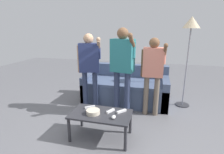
{
  "coord_description": "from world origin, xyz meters",
  "views": [
    {
      "loc": [
        0.48,
        -2.34,
        1.6
      ],
      "look_at": [
        -0.2,
        0.32,
        0.83
      ],
      "focal_mm": 28.35,
      "sensor_mm": 36.0,
      "label": 1
    }
  ],
  "objects_px": {
    "floor_lamp": "(191,30)",
    "player_left": "(89,63)",
    "snack_bowl": "(93,112)",
    "player_right": "(153,68)",
    "game_remote_wand_far": "(110,111)",
    "couch": "(126,89)",
    "coffee_table": "(101,117)",
    "game_remote_nunchuk": "(114,117)",
    "game_remote_wand_near": "(122,111)",
    "game_remote_wand_spare": "(90,107)",
    "player_center": "(122,62)"
  },
  "relations": [
    {
      "from": "player_right",
      "to": "game_remote_wand_far",
      "type": "bearing_deg",
      "value": -123.38
    },
    {
      "from": "floor_lamp",
      "to": "player_right",
      "type": "bearing_deg",
      "value": -137.64
    },
    {
      "from": "coffee_table",
      "to": "couch",
      "type": "bearing_deg",
      "value": 85.35
    },
    {
      "from": "couch",
      "to": "player_left",
      "type": "bearing_deg",
      "value": -136.19
    },
    {
      "from": "game_remote_wand_far",
      "to": "coffee_table",
      "type": "bearing_deg",
      "value": -147.59
    },
    {
      "from": "couch",
      "to": "game_remote_wand_near",
      "type": "bearing_deg",
      "value": -82.89
    },
    {
      "from": "couch",
      "to": "game_remote_wand_far",
      "type": "relative_size",
      "value": 12.26
    },
    {
      "from": "couch",
      "to": "game_remote_wand_spare",
      "type": "height_order",
      "value": "couch"
    },
    {
      "from": "game_remote_nunchuk",
      "to": "game_remote_wand_near",
      "type": "height_order",
      "value": "game_remote_nunchuk"
    },
    {
      "from": "player_center",
      "to": "game_remote_wand_far",
      "type": "bearing_deg",
      "value": -92.19
    },
    {
      "from": "coffee_table",
      "to": "player_center",
      "type": "distance_m",
      "value": 1.06
    },
    {
      "from": "player_right",
      "to": "game_remote_wand_far",
      "type": "relative_size",
      "value": 9.8
    },
    {
      "from": "coffee_table",
      "to": "game_remote_nunchuk",
      "type": "height_order",
      "value": "game_remote_nunchuk"
    },
    {
      "from": "couch",
      "to": "player_left",
      "type": "relative_size",
      "value": 1.2
    },
    {
      "from": "coffee_table",
      "to": "game_remote_wand_near",
      "type": "xyz_separation_m",
      "value": [
        0.29,
        0.11,
        0.07
      ]
    },
    {
      "from": "game_remote_nunchuk",
      "to": "game_remote_wand_spare",
      "type": "xyz_separation_m",
      "value": [
        -0.44,
        0.23,
        -0.01
      ]
    },
    {
      "from": "snack_bowl",
      "to": "game_remote_wand_far",
      "type": "xyz_separation_m",
      "value": [
        0.23,
        0.12,
        -0.01
      ]
    },
    {
      "from": "game_remote_nunchuk",
      "to": "player_right",
      "type": "xyz_separation_m",
      "value": [
        0.46,
        1.03,
        0.49
      ]
    },
    {
      "from": "game_remote_nunchuk",
      "to": "player_center",
      "type": "bearing_deg",
      "value": 94.16
    },
    {
      "from": "coffee_table",
      "to": "player_right",
      "type": "distance_m",
      "value": 1.28
    },
    {
      "from": "couch",
      "to": "coffee_table",
      "type": "distance_m",
      "value": 1.47
    },
    {
      "from": "snack_bowl",
      "to": "player_left",
      "type": "xyz_separation_m",
      "value": [
        -0.4,
        0.91,
        0.52
      ]
    },
    {
      "from": "player_left",
      "to": "game_remote_wand_near",
      "type": "relative_size",
      "value": 10.43
    },
    {
      "from": "floor_lamp",
      "to": "player_left",
      "type": "distance_m",
      "value": 2.04
    },
    {
      "from": "player_left",
      "to": "game_remote_wand_spare",
      "type": "bearing_deg",
      "value": -69.21
    },
    {
      "from": "game_remote_wand_far",
      "to": "floor_lamp",
      "type": "bearing_deg",
      "value": 50.0
    },
    {
      "from": "coffee_table",
      "to": "floor_lamp",
      "type": "height_order",
      "value": "floor_lamp"
    },
    {
      "from": "game_remote_wand_near",
      "to": "player_right",
      "type": "bearing_deg",
      "value": 64.0
    },
    {
      "from": "snack_bowl",
      "to": "player_right",
      "type": "bearing_deg",
      "value": 50.86
    },
    {
      "from": "game_remote_nunchuk",
      "to": "coffee_table",
      "type": "bearing_deg",
      "value": 154.8
    },
    {
      "from": "floor_lamp",
      "to": "game_remote_wand_spare",
      "type": "relative_size",
      "value": 11.82
    },
    {
      "from": "player_left",
      "to": "game_remote_wand_far",
      "type": "height_order",
      "value": "player_left"
    },
    {
      "from": "coffee_table",
      "to": "snack_bowl",
      "type": "height_order",
      "value": "snack_bowl"
    },
    {
      "from": "couch",
      "to": "player_right",
      "type": "xyz_separation_m",
      "value": [
        0.57,
        -0.53,
        0.62
      ]
    },
    {
      "from": "snack_bowl",
      "to": "game_remote_wand_far",
      "type": "height_order",
      "value": "snack_bowl"
    },
    {
      "from": "game_remote_wand_near",
      "to": "game_remote_wand_far",
      "type": "distance_m",
      "value": 0.16
    },
    {
      "from": "couch",
      "to": "player_center",
      "type": "bearing_deg",
      "value": -86.99
    },
    {
      "from": "couch",
      "to": "snack_bowl",
      "type": "relative_size",
      "value": 9.12
    },
    {
      "from": "player_left",
      "to": "snack_bowl",
      "type": "bearing_deg",
      "value": -66.44
    },
    {
      "from": "game_remote_nunchuk",
      "to": "player_left",
      "type": "xyz_separation_m",
      "value": [
        -0.72,
        0.97,
        0.53
      ]
    },
    {
      "from": "player_left",
      "to": "coffee_table",
      "type": "bearing_deg",
      "value": -60.12
    },
    {
      "from": "floor_lamp",
      "to": "game_remote_wand_far",
      "type": "distance_m",
      "value": 2.2
    },
    {
      "from": "player_center",
      "to": "game_remote_wand_spare",
      "type": "relative_size",
      "value": 10.49
    },
    {
      "from": "player_center",
      "to": "player_right",
      "type": "distance_m",
      "value": 0.55
    },
    {
      "from": "game_remote_wand_spare",
      "to": "coffee_table",
      "type": "bearing_deg",
      "value": -29.98
    },
    {
      "from": "coffee_table",
      "to": "game_remote_wand_spare",
      "type": "distance_m",
      "value": 0.26
    },
    {
      "from": "floor_lamp",
      "to": "game_remote_wand_near",
      "type": "xyz_separation_m",
      "value": [
        -1.05,
        -1.41,
        -1.15
      ]
    },
    {
      "from": "couch",
      "to": "snack_bowl",
      "type": "height_order",
      "value": "couch"
    },
    {
      "from": "player_left",
      "to": "game_remote_wand_far",
      "type": "distance_m",
      "value": 1.14
    },
    {
      "from": "snack_bowl",
      "to": "player_left",
      "type": "relative_size",
      "value": 0.13
    }
  ]
}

